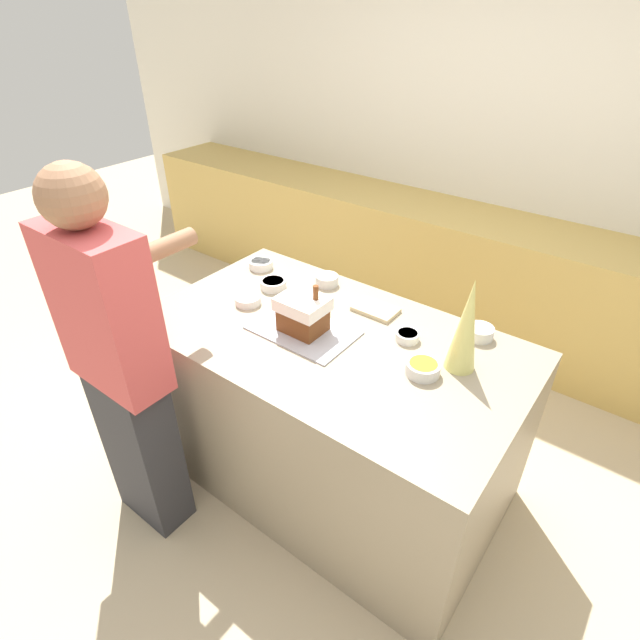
{
  "coord_description": "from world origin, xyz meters",
  "views": [
    {
      "loc": [
        1.06,
        -1.47,
        2.17
      ],
      "look_at": [
        -0.06,
        0.0,
        0.96
      ],
      "focal_mm": 28.0,
      "sensor_mm": 36.0,
      "label": 1
    }
  ],
  "objects_px": {
    "candy_bowl_beside_tree": "(423,368)",
    "candy_bowl_near_tray_left": "(480,332)",
    "candy_bowl_far_left": "(407,336)",
    "baking_tray": "(303,330)",
    "decorative_tree": "(467,326)",
    "candy_bowl_far_right": "(248,300)",
    "person": "(121,367)",
    "candy_bowl_front_corner": "(261,264)",
    "candy_bowl_center_rear": "(273,284)",
    "candy_bowl_behind_tray": "(327,280)",
    "cookbook": "(376,309)",
    "gingerbread_house": "(303,313)"
  },
  "relations": [
    {
      "from": "candy_bowl_behind_tray",
      "to": "cookbook",
      "type": "relative_size",
      "value": 0.57
    },
    {
      "from": "candy_bowl_beside_tree",
      "to": "candy_bowl_near_tray_left",
      "type": "bearing_deg",
      "value": 77.57
    },
    {
      "from": "gingerbread_house",
      "to": "person",
      "type": "xyz_separation_m",
      "value": [
        -0.43,
        -0.65,
        -0.1
      ]
    },
    {
      "from": "candy_bowl_center_rear",
      "to": "candy_bowl_behind_tray",
      "type": "bearing_deg",
      "value": 44.82
    },
    {
      "from": "gingerbread_house",
      "to": "candy_bowl_near_tray_left",
      "type": "bearing_deg",
      "value": 33.55
    },
    {
      "from": "candy_bowl_front_corner",
      "to": "candy_bowl_far_left",
      "type": "xyz_separation_m",
      "value": [
        0.98,
        -0.12,
        -0.0
      ]
    },
    {
      "from": "candy_bowl_near_tray_left",
      "to": "person",
      "type": "relative_size",
      "value": 0.07
    },
    {
      "from": "candy_bowl_far_left",
      "to": "candy_bowl_far_right",
      "type": "bearing_deg",
      "value": -165.33
    },
    {
      "from": "decorative_tree",
      "to": "candy_bowl_far_right",
      "type": "bearing_deg",
      "value": -170.99
    },
    {
      "from": "candy_bowl_beside_tree",
      "to": "candy_bowl_far_left",
      "type": "bearing_deg",
      "value": 133.87
    },
    {
      "from": "cookbook",
      "to": "candy_bowl_behind_tray",
      "type": "bearing_deg",
      "value": 168.51
    },
    {
      "from": "candy_bowl_far_left",
      "to": "candy_bowl_near_tray_left",
      "type": "xyz_separation_m",
      "value": [
        0.24,
        0.21,
        0.01
      ]
    },
    {
      "from": "candy_bowl_near_tray_left",
      "to": "person",
      "type": "bearing_deg",
      "value": -135.14
    },
    {
      "from": "decorative_tree",
      "to": "candy_bowl_center_rear",
      "type": "bearing_deg",
      "value": 178.47
    },
    {
      "from": "candy_bowl_beside_tree",
      "to": "person",
      "type": "distance_m",
      "value": 1.22
    },
    {
      "from": "gingerbread_house",
      "to": "candy_bowl_behind_tray",
      "type": "distance_m",
      "value": 0.45
    },
    {
      "from": "decorative_tree",
      "to": "candy_bowl_beside_tree",
      "type": "height_order",
      "value": "decorative_tree"
    },
    {
      "from": "baking_tray",
      "to": "candy_bowl_center_rear",
      "type": "height_order",
      "value": "candy_bowl_center_rear"
    },
    {
      "from": "gingerbread_house",
      "to": "candy_bowl_far_right",
      "type": "bearing_deg",
      "value": 176.64
    },
    {
      "from": "decorative_tree",
      "to": "candy_bowl_near_tray_left",
      "type": "relative_size",
      "value": 3.4
    },
    {
      "from": "baking_tray",
      "to": "candy_bowl_front_corner",
      "type": "distance_m",
      "value": 0.67
    },
    {
      "from": "candy_bowl_far_left",
      "to": "person",
      "type": "distance_m",
      "value": 1.21
    },
    {
      "from": "baking_tray",
      "to": "person",
      "type": "relative_size",
      "value": 0.27
    },
    {
      "from": "baking_tray",
      "to": "person",
      "type": "distance_m",
      "value": 0.78
    },
    {
      "from": "candy_bowl_front_corner",
      "to": "candy_bowl_far_right",
      "type": "relative_size",
      "value": 1.03
    },
    {
      "from": "candy_bowl_far_left",
      "to": "person",
      "type": "relative_size",
      "value": 0.06
    },
    {
      "from": "baking_tray",
      "to": "decorative_tree",
      "type": "relative_size",
      "value": 1.14
    },
    {
      "from": "candy_bowl_far_right",
      "to": "candy_bowl_center_rear",
      "type": "relative_size",
      "value": 0.94
    },
    {
      "from": "baking_tray",
      "to": "candy_bowl_behind_tray",
      "type": "relative_size",
      "value": 3.94
    },
    {
      "from": "candy_bowl_front_corner",
      "to": "candy_bowl_far_left",
      "type": "relative_size",
      "value": 1.24
    },
    {
      "from": "baking_tray",
      "to": "candy_bowl_beside_tree",
      "type": "relative_size",
      "value": 3.36
    },
    {
      "from": "decorative_tree",
      "to": "candy_bowl_center_rear",
      "type": "height_order",
      "value": "decorative_tree"
    },
    {
      "from": "gingerbread_house",
      "to": "candy_bowl_front_corner",
      "type": "bearing_deg",
      "value": 149.44
    },
    {
      "from": "candy_bowl_far_right",
      "to": "person",
      "type": "distance_m",
      "value": 0.67
    },
    {
      "from": "candy_bowl_beside_tree",
      "to": "candy_bowl_near_tray_left",
      "type": "relative_size",
      "value": 1.16
    },
    {
      "from": "cookbook",
      "to": "candy_bowl_near_tray_left",
      "type": "bearing_deg",
      "value": 10.78
    },
    {
      "from": "candy_bowl_near_tray_left",
      "to": "candy_bowl_behind_tray",
      "type": "bearing_deg",
      "value": -178.48
    },
    {
      "from": "candy_bowl_front_corner",
      "to": "candy_bowl_beside_tree",
      "type": "bearing_deg",
      "value": -13.98
    },
    {
      "from": "baking_tray",
      "to": "candy_bowl_beside_tree",
      "type": "xyz_separation_m",
      "value": [
        0.57,
        0.06,
        0.02
      ]
    },
    {
      "from": "baking_tray",
      "to": "candy_bowl_far_right",
      "type": "height_order",
      "value": "candy_bowl_far_right"
    },
    {
      "from": "candy_bowl_front_corner",
      "to": "decorative_tree",
      "type": "bearing_deg",
      "value": -7.12
    },
    {
      "from": "candy_bowl_near_tray_left",
      "to": "candy_bowl_far_left",
      "type": "bearing_deg",
      "value": -139.66
    },
    {
      "from": "candy_bowl_behind_tray",
      "to": "person",
      "type": "height_order",
      "value": "person"
    },
    {
      "from": "gingerbread_house",
      "to": "candy_bowl_front_corner",
      "type": "xyz_separation_m",
      "value": [
        -0.57,
        0.34,
        -0.07
      ]
    },
    {
      "from": "candy_bowl_far_right",
      "to": "cookbook",
      "type": "xyz_separation_m",
      "value": [
        0.53,
        0.32,
        -0.01
      ]
    },
    {
      "from": "candy_bowl_beside_tree",
      "to": "candy_bowl_near_tray_left",
      "type": "xyz_separation_m",
      "value": [
        0.08,
        0.37,
        0.0
      ]
    },
    {
      "from": "decorative_tree",
      "to": "candy_bowl_far_right",
      "type": "height_order",
      "value": "decorative_tree"
    },
    {
      "from": "cookbook",
      "to": "candy_bowl_front_corner",
      "type": "bearing_deg",
      "value": 179.99
    },
    {
      "from": "candy_bowl_behind_tray",
      "to": "decorative_tree",
      "type": "bearing_deg",
      "value": -15.0
    },
    {
      "from": "candy_bowl_behind_tray",
      "to": "candy_bowl_beside_tree",
      "type": "height_order",
      "value": "same"
    }
  ]
}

